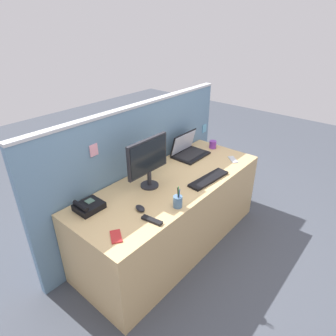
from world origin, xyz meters
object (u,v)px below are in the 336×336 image
Objects in this scene: coffee_mug at (213,144)px; computer_mouse_right_hand at (140,208)px; tv_remote at (152,220)px; laptop at (188,150)px; pen_cup at (178,201)px; desktop_monitor at (148,159)px; cell_phone_red_case at (116,236)px; keyboard_main at (209,179)px; desk_phone at (88,206)px; cell_phone_silver_slab at (233,159)px.

computer_mouse_right_hand is at bearing -171.15° from coffee_mug.
computer_mouse_right_hand is 0.59× the size of tv_remote.
laptop is 3.24× the size of coffee_mug.
desktop_monitor is at bearing 77.80° from pen_cup.
desktop_monitor is 0.75m from cell_phone_red_case.
laptop is at bearing 61.41° from keyboard_main.
computer_mouse_right_hand is 0.53× the size of pen_cup.
tv_remote is at bearing -66.11° from desk_phone.
tv_remote is (-0.79, -0.01, -0.00)m from keyboard_main.
tv_remote reaches higher than cell_phone_red_case.
pen_cup is 1.24m from coffee_mug.
cell_phone_red_case is (-0.07, -0.41, -0.03)m from desk_phone.
laptop is 2.01× the size of pen_cup.
desk_phone is 0.42m from cell_phone_red_case.
computer_mouse_right_hand is 0.65× the size of cell_phone_silver_slab.
coffee_mug is (0.34, -0.11, -0.02)m from laptop.
tv_remote is at bearing -90.17° from computer_mouse_right_hand.
cell_phone_red_case is at bearing 157.33° from tv_remote.
desk_phone is 0.53m from tv_remote.
pen_cup is (-0.83, -0.52, -0.01)m from laptop.
desktop_monitor reaches higher than keyboard_main.
keyboard_main reaches higher than cell_phone_red_case.
laptop is at bearing 31.82° from computer_mouse_right_hand.
laptop reaches higher than cell_phone_red_case.
pen_cup reaches higher than desk_phone.
laptop is 0.49m from cell_phone_silver_slab.
desktop_monitor reaches higher than desk_phone.
computer_mouse_right_hand is at bearing 173.01° from keyboard_main.
coffee_mug is (1.44, 0.38, 0.03)m from tv_remote.
laptop is 0.82× the size of keyboard_main.
cell_phone_silver_slab is at bearing -64.76° from laptop.
coffee_mug reaches higher than cell_phone_silver_slab.
coffee_mug is at bearing 0.85° from desktop_monitor.
desk_phone is 1.11m from keyboard_main.
keyboard_main is 0.79m from tv_remote.
desktop_monitor is 2.42× the size of pen_cup.
cell_phone_red_case is at bearing -100.04° from desk_phone.
desk_phone reaches higher than keyboard_main.
pen_cup is at bearing -26.57° from computer_mouse_right_hand.
laptop is at bearing 49.94° from cell_phone_red_case.
computer_mouse_right_hand is 0.17m from tv_remote.
desktop_monitor is 0.46m from pen_cup.
coffee_mug reaches higher than tv_remote.
cell_phone_red_case is at bearing -169.76° from coffee_mug.
desktop_monitor is 0.57m from tv_remote.
cell_phone_silver_slab is (1.04, 0.08, -0.05)m from pen_cup.
tv_remote is (0.29, -0.07, 0.01)m from cell_phone_red_case.
desktop_monitor reaches higher than computer_mouse_right_hand.
desktop_monitor reaches higher than coffee_mug.
desk_phone is at bearing -154.81° from cell_phone_silver_slab.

